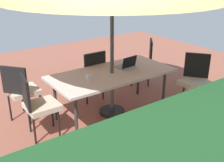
% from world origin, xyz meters
% --- Properties ---
extents(ground_plane, '(10.00, 10.00, 0.02)m').
position_xyz_m(ground_plane, '(0.00, 0.00, -0.01)').
color(ground_plane, '#935442').
extents(dining_table, '(2.09, 1.01, 0.76)m').
position_xyz_m(dining_table, '(0.00, 0.00, 0.71)').
color(dining_table, silver).
rests_on(dining_table, ground_plane).
extents(chair_northwest, '(0.58, 0.58, 0.98)m').
position_xyz_m(chair_northwest, '(-1.36, 0.66, 0.55)').
color(chair_northwest, beige).
rests_on(chair_northwest, ground_plane).
extents(chair_southeast, '(0.58, 0.58, 0.98)m').
position_xyz_m(chair_southeast, '(1.32, -0.69, 0.55)').
color(chair_southeast, beige).
rests_on(chair_southeast, ground_plane).
extents(chair_east, '(0.49, 0.48, 0.98)m').
position_xyz_m(chair_east, '(1.30, -0.04, 0.55)').
color(chair_east, beige).
rests_on(chair_east, ground_plane).
extents(chair_south, '(0.46, 0.46, 0.98)m').
position_xyz_m(chair_south, '(-0.00, -0.68, 0.55)').
color(chair_south, beige).
rests_on(chair_south, ground_plane).
extents(chair_southwest, '(0.59, 0.58, 0.98)m').
position_xyz_m(chair_southwest, '(-1.36, -0.73, 0.55)').
color(chair_southwest, beige).
rests_on(chair_southwest, ground_plane).
extents(laptop, '(0.34, 0.28, 0.21)m').
position_xyz_m(laptop, '(-0.37, -0.07, 0.81)').
color(laptop, gray).
rests_on(laptop, dining_table).
extents(cup, '(0.08, 0.08, 0.09)m').
position_xyz_m(cup, '(0.48, 0.05, 0.81)').
color(cup, white).
rests_on(cup, dining_table).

